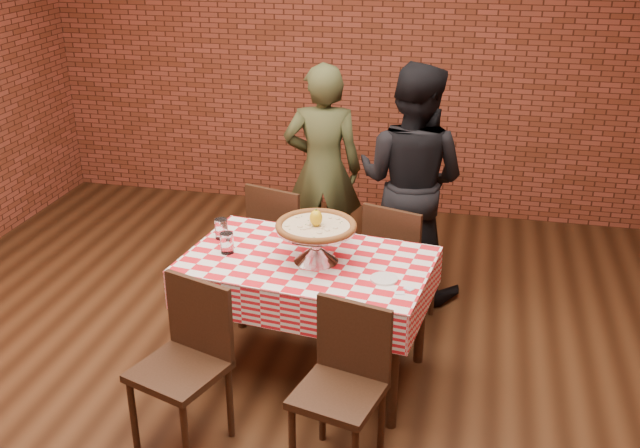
{
  "coord_description": "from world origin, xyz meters",
  "views": [
    {
      "loc": [
        1.14,
        -3.29,
        2.6
      ],
      "look_at": [
        0.31,
        0.41,
        0.94
      ],
      "focal_mm": 41.13,
      "sensor_mm": 36.0,
      "label": 1
    }
  ],
  "objects_px": {
    "table": "(308,317)",
    "chair_near_right": "(338,397)",
    "water_glass_left": "(227,243)",
    "pizza_stand": "(316,244)",
    "condiment_caddy": "(338,228)",
    "diner_olive": "(323,170)",
    "diner_black": "(411,181)",
    "water_glass_right": "(221,229)",
    "chair_far_left": "(288,240)",
    "pizza": "(316,227)",
    "chair_near_left": "(179,372)",
    "chair_far_right": "(401,261)"
  },
  "relations": [
    {
      "from": "pizza",
      "to": "chair_near_left",
      "type": "xyz_separation_m",
      "value": [
        -0.53,
        -0.76,
        -0.52
      ]
    },
    {
      "from": "pizza_stand",
      "to": "condiment_caddy",
      "type": "xyz_separation_m",
      "value": [
        0.06,
        0.31,
        -0.03
      ]
    },
    {
      "from": "chair_far_left",
      "to": "diner_black",
      "type": "distance_m",
      "value": 0.95
    },
    {
      "from": "condiment_caddy",
      "to": "chair_far_left",
      "type": "distance_m",
      "value": 0.83
    },
    {
      "from": "chair_near_left",
      "to": "chair_far_left",
      "type": "xyz_separation_m",
      "value": [
        0.13,
        1.64,
        0.0
      ]
    },
    {
      "from": "water_glass_left",
      "to": "chair_near_right",
      "type": "height_order",
      "value": "water_glass_left"
    },
    {
      "from": "pizza_stand",
      "to": "diner_olive",
      "type": "height_order",
      "value": "diner_olive"
    },
    {
      "from": "pizza_stand",
      "to": "water_glass_left",
      "type": "height_order",
      "value": "pizza_stand"
    },
    {
      "from": "diner_olive",
      "to": "condiment_caddy",
      "type": "bearing_deg",
      "value": 97.88
    },
    {
      "from": "pizza",
      "to": "condiment_caddy",
      "type": "distance_m",
      "value": 0.34
    },
    {
      "from": "table",
      "to": "pizza",
      "type": "relative_size",
      "value": 3.01
    },
    {
      "from": "water_glass_left",
      "to": "condiment_caddy",
      "type": "relative_size",
      "value": 0.86
    },
    {
      "from": "condiment_caddy",
      "to": "chair_near_left",
      "type": "bearing_deg",
      "value": -101.02
    },
    {
      "from": "water_glass_right",
      "to": "diner_black",
      "type": "xyz_separation_m",
      "value": [
        1.02,
        1.03,
        0.01
      ]
    },
    {
      "from": "water_glass_left",
      "to": "chair_far_right",
      "type": "relative_size",
      "value": 0.14
    },
    {
      "from": "diner_black",
      "to": "chair_near_right",
      "type": "bearing_deg",
      "value": 103.71
    },
    {
      "from": "condiment_caddy",
      "to": "chair_far_right",
      "type": "xyz_separation_m",
      "value": [
        0.34,
        0.43,
        -0.39
      ]
    },
    {
      "from": "chair_near_right",
      "to": "chair_near_left",
      "type": "bearing_deg",
      "value": -167.04
    },
    {
      "from": "water_glass_right",
      "to": "pizza_stand",
      "type": "bearing_deg",
      "value": -15.3
    },
    {
      "from": "pizza",
      "to": "diner_olive",
      "type": "xyz_separation_m",
      "value": [
        -0.27,
        1.4,
        -0.17
      ]
    },
    {
      "from": "water_glass_right",
      "to": "diner_olive",
      "type": "height_order",
      "value": "diner_olive"
    },
    {
      "from": "table",
      "to": "chair_near_right",
      "type": "distance_m",
      "value": 0.85
    },
    {
      "from": "chair_near_left",
      "to": "diner_olive",
      "type": "height_order",
      "value": "diner_olive"
    },
    {
      "from": "pizza_stand",
      "to": "chair_near_left",
      "type": "distance_m",
      "value": 1.02
    },
    {
      "from": "chair_far_left",
      "to": "diner_olive",
      "type": "distance_m",
      "value": 0.65
    },
    {
      "from": "water_glass_left",
      "to": "diner_olive",
      "type": "relative_size",
      "value": 0.08
    },
    {
      "from": "chair_far_right",
      "to": "diner_black",
      "type": "relative_size",
      "value": 0.53
    },
    {
      "from": "chair_near_left",
      "to": "water_glass_left",
      "type": "bearing_deg",
      "value": 107.99
    },
    {
      "from": "chair_far_left",
      "to": "chair_far_right",
      "type": "bearing_deg",
      "value": -173.36
    },
    {
      "from": "table",
      "to": "water_glass_right",
      "type": "distance_m",
      "value": 0.74
    },
    {
      "from": "water_glass_left",
      "to": "chair_far_right",
      "type": "height_order",
      "value": "water_glass_left"
    },
    {
      "from": "pizza",
      "to": "chair_near_left",
      "type": "relative_size",
      "value": 0.51
    },
    {
      "from": "water_glass_right",
      "to": "condiment_caddy",
      "type": "distance_m",
      "value": 0.7
    },
    {
      "from": "water_glass_left",
      "to": "chair_far_right",
      "type": "distance_m",
      "value": 1.25
    },
    {
      "from": "chair_near_left",
      "to": "chair_near_right",
      "type": "relative_size",
      "value": 1.02
    },
    {
      "from": "chair_far_right",
      "to": "diner_olive",
      "type": "bearing_deg",
      "value": -27.02
    },
    {
      "from": "water_glass_left",
      "to": "chair_far_left",
      "type": "height_order",
      "value": "chair_far_left"
    },
    {
      "from": "pizza_stand",
      "to": "condiment_caddy",
      "type": "bearing_deg",
      "value": 78.31
    },
    {
      "from": "pizza_stand",
      "to": "chair_far_left",
      "type": "xyz_separation_m",
      "value": [
        -0.41,
        0.87,
        -0.41
      ]
    },
    {
      "from": "chair_near_right",
      "to": "chair_far_left",
      "type": "distance_m",
      "value": 1.79
    },
    {
      "from": "water_glass_right",
      "to": "diner_olive",
      "type": "relative_size",
      "value": 0.08
    },
    {
      "from": "pizza_stand",
      "to": "chair_near_left",
      "type": "height_order",
      "value": "pizza_stand"
    },
    {
      "from": "chair_near_right",
      "to": "chair_far_left",
      "type": "xyz_separation_m",
      "value": [
        -0.69,
        1.65,
        0.01
      ]
    },
    {
      "from": "condiment_caddy",
      "to": "chair_near_left",
      "type": "distance_m",
      "value": 1.29
    },
    {
      "from": "water_glass_left",
      "to": "pizza_stand",
      "type": "bearing_deg",
      "value": 1.5
    },
    {
      "from": "pizza",
      "to": "chair_far_right",
      "type": "bearing_deg",
      "value": 61.11
    },
    {
      "from": "diner_olive",
      "to": "diner_black",
      "type": "distance_m",
      "value": 0.7
    },
    {
      "from": "water_glass_left",
      "to": "chair_near_left",
      "type": "height_order",
      "value": "chair_near_left"
    },
    {
      "from": "pizza_stand",
      "to": "water_glass_right",
      "type": "xyz_separation_m",
      "value": [
        -0.62,
        0.17,
        -0.04
      ]
    },
    {
      "from": "pizza",
      "to": "diner_olive",
      "type": "height_order",
      "value": "diner_olive"
    }
  ]
}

